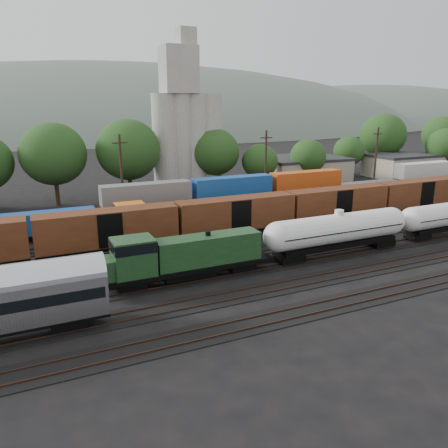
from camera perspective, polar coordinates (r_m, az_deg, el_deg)
name	(u,v)px	position (r m, az deg, el deg)	size (l,w,h in m)	color
ground	(270,248)	(50.74, 5.97, -3.20)	(600.00, 600.00, 0.00)	black
tracks	(270,248)	(50.72, 5.97, -3.15)	(180.00, 33.20, 0.20)	black
green_locomotive	(178,256)	(40.51, -5.96, -4.20)	(16.97, 2.99, 4.49)	black
tank_car_a	(338,230)	(49.11, 14.66, -0.79)	(18.35, 3.29, 4.81)	silver
orange_locomotive	(165,217)	(55.21, -7.77, 0.93)	(17.19, 2.87, 4.30)	black
boxcar_string	(236,214)	(53.22, 1.60, 1.26)	(138.20, 2.90, 4.20)	black
container_wall	(269,195)	(66.83, 5.95, 3.73)	(178.40, 2.60, 5.80)	black
grain_silo	(187,132)	(82.33, -4.86, 11.93)	(13.40, 5.00, 29.00)	#A5A397
industrial_sheds	(206,178)	(83.80, -2.39, 6.05)	(119.38, 17.26, 5.10)	#9E937F
tree_band	(205,151)	(83.82, -2.44, 9.47)	(168.16, 21.89, 14.05)	black
utility_poles	(199,170)	(68.64, -3.32, 7.06)	(122.20, 0.36, 12.00)	black
distant_hills	(102,161)	(307.34, -15.61, 7.92)	(860.00, 286.00, 130.00)	#59665B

